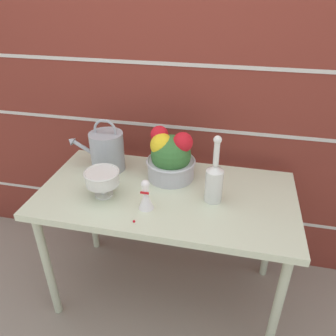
{
  "coord_description": "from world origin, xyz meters",
  "views": [
    {
      "loc": [
        0.31,
        -1.33,
        1.68
      ],
      "look_at": [
        0.0,
        0.03,
        0.86
      ],
      "focal_mm": 35.0,
      "sensor_mm": 36.0,
      "label": 1
    }
  ],
  "objects": [
    {
      "name": "watering_can",
      "position": [
        -0.37,
        0.16,
        0.85
      ],
      "size": [
        0.33,
        0.18,
        0.3
      ],
      "color": "#9EA3A8",
      "rests_on": "patio_table"
    },
    {
      "name": "patio_table",
      "position": [
        0.0,
        0.0,
        0.67
      ],
      "size": [
        1.29,
        0.67,
        0.74
      ],
      "color": "beige",
      "rests_on": "ground_plane"
    },
    {
      "name": "fallen_petal",
      "position": [
        -0.09,
        -0.26,
        0.74
      ],
      "size": [
        0.01,
        0.01,
        0.01
      ],
      "color": "red",
      "rests_on": "patio_table"
    },
    {
      "name": "figurine_vase",
      "position": [
        -0.06,
        -0.15,
        0.8
      ],
      "size": [
        0.07,
        0.07,
        0.15
      ],
      "color": "white",
      "rests_on": "patio_table"
    },
    {
      "name": "glass_decanter",
      "position": [
        0.23,
        -0.02,
        0.85
      ],
      "size": [
        0.08,
        0.08,
        0.34
      ],
      "color": "silver",
      "rests_on": "patio_table"
    },
    {
      "name": "flower_planter",
      "position": [
        -0.01,
        0.14,
        0.86
      ],
      "size": [
        0.26,
        0.26,
        0.28
      ],
      "color": "#BCBCC1",
      "rests_on": "patio_table"
    },
    {
      "name": "brick_wall",
      "position": [
        0.0,
        0.45,
        1.1
      ],
      "size": [
        3.6,
        0.08,
        2.2
      ],
      "color": "maroon",
      "rests_on": "ground_plane"
    },
    {
      "name": "ground_plane",
      "position": [
        0.0,
        0.0,
        0.0
      ],
      "size": [
        12.0,
        12.0,
        0.0
      ],
      "primitive_type": "plane",
      "color": "gray"
    },
    {
      "name": "crystal_pedestal_bowl",
      "position": [
        -0.3,
        -0.1,
        0.84
      ],
      "size": [
        0.17,
        0.17,
        0.14
      ],
      "color": "silver",
      "rests_on": "patio_table"
    }
  ]
}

